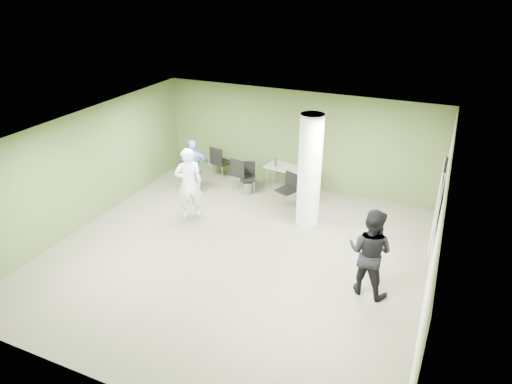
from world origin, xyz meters
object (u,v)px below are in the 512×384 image
at_px(folding_table, 291,170).
at_px(woman_white, 189,183).
at_px(man_blue, 194,168).
at_px(chair_back_left, 219,160).
at_px(man_black, 370,252).

bearing_deg(folding_table, woman_white, -117.14).
bearing_deg(woman_white, man_blue, -105.08).
relative_size(chair_back_left, woman_white, 0.53).
xyz_separation_m(man_black, man_blue, (-5.27, 2.44, -0.10)).
height_order(chair_back_left, man_black, man_black).
bearing_deg(man_blue, chair_back_left, -126.89).
distance_m(chair_back_left, woman_white, 2.52).
distance_m(folding_table, woman_white, 3.07).
bearing_deg(chair_back_left, man_blue, 100.35).
xyz_separation_m(folding_table, chair_back_left, (-2.29, 0.02, -0.08)).
bearing_deg(man_blue, woman_white, 81.82).
bearing_deg(woman_white, chair_back_left, -119.33).
xyz_separation_m(chair_back_left, man_black, (5.18, -3.71, 0.32)).
relative_size(man_black, man_blue, 1.13).
xyz_separation_m(chair_back_left, woman_white, (0.45, -2.45, 0.35)).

